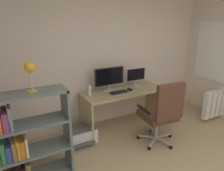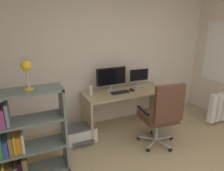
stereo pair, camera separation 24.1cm
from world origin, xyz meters
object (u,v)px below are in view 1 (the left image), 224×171
bookshelf (26,142)px  radiator (219,102)px  monitor_main (109,77)px  office_chair (162,111)px  computer_mouse (130,89)px  desk_lamp (30,70)px  desktop_speaker (89,91)px  desk (124,100)px  monitor_secondary (136,75)px  keyboard (119,92)px  printer (80,134)px

bookshelf → radiator: (3.75, -0.05, -0.20)m
monitor_main → office_chair: bearing=-66.2°
computer_mouse → office_chair: bearing=-83.3°
bookshelf → desk_lamp: (0.15, 0.00, 0.90)m
monitor_main → desktop_speaker: 0.46m
monitor_main → bookshelf: 1.80m
desk → bookshelf: size_ratio=1.34×
monitor_secondary → desk_lamp: bearing=-159.5°
monitor_secondary → desk: bearing=-161.2°
desk → keyboard: size_ratio=4.68×
monitor_secondary → office_chair: size_ratio=0.38×
computer_mouse → bookshelf: bookshelf is taller
office_chair → monitor_main: bearing=113.8°
keyboard → desk_lamp: desk_lamp is taller
bookshelf → printer: bearing=30.7°
monitor_secondary → keyboard: 0.56m
desk → computer_mouse: size_ratio=15.93×
computer_mouse → printer: (-1.05, -0.07, -0.62)m
printer → bookshelf: bearing=-149.3°
desk_lamp → radiator: bearing=-0.7°
desktop_speaker → computer_mouse: bearing=-8.5°
keyboard → computer_mouse: size_ratio=3.40×
monitor_secondary → computer_mouse: 0.35m
desktop_speaker → printer: desktop_speaker is taller
desk → monitor_secondary: monitor_secondary is taller
monitor_secondary → computer_mouse: (-0.24, -0.16, -0.20)m
office_chair → desk_lamp: desk_lamp is taller
monitor_main → radiator: size_ratio=0.65×
desktop_speaker → radiator: desktop_speaker is taller
monitor_secondary → radiator: (1.59, -0.80, -0.60)m
monitor_secondary → radiator: monitor_secondary is taller
monitor_secondary → bookshelf: 2.32m
keyboard → printer: size_ratio=0.66×
radiator → keyboard: bearing=163.4°
bookshelf → desk_lamp: desk_lamp is taller
printer → monitor_main: bearing=18.3°
computer_mouse → printer: bearing=-175.2°
monitor_main → desk_lamp: bearing=-152.2°
monitor_main → keyboard: bearing=-61.9°
monitor_secondary → computer_mouse: size_ratio=4.27×
desk → keyboard: keyboard is taller
monitor_secondary → desktop_speaker: (-1.01, -0.05, -0.14)m
monitor_main → bookshelf: bearing=-154.5°
monitor_main → computer_mouse: (0.35, -0.16, -0.25)m
monitor_main → bookshelf: (-1.58, -0.75, -0.44)m
monitor_main → radiator: 2.40m
computer_mouse → desk_lamp: size_ratio=0.28×
desk → monitor_secondary: 0.54m
desk → desk_lamp: (-1.67, -0.64, 0.91)m
desktop_speaker → radiator: bearing=-16.1°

